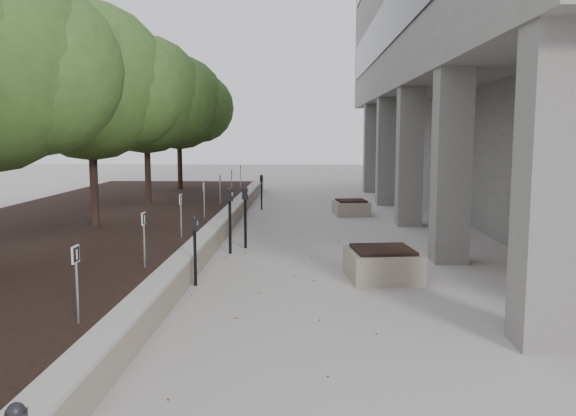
# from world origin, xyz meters

# --- Properties ---
(ground) EXTENTS (90.00, 90.00, 0.00)m
(ground) POSITION_xyz_m (0.00, 0.00, 0.00)
(ground) COLOR #ADA89F
(ground) RESTS_ON ground
(retaining_wall) EXTENTS (0.39, 26.00, 0.50)m
(retaining_wall) POSITION_xyz_m (-1.82, 9.00, 0.25)
(retaining_wall) COLOR #A29580
(retaining_wall) RESTS_ON ground
(planting_bed) EXTENTS (7.00, 26.00, 0.40)m
(planting_bed) POSITION_xyz_m (-5.50, 9.00, 0.20)
(planting_bed) COLOR black
(planting_bed) RESTS_ON ground
(crabapple_tree_3) EXTENTS (4.60, 4.00, 5.44)m
(crabapple_tree_3) POSITION_xyz_m (-4.80, 8.00, 3.12)
(crabapple_tree_3) COLOR #325621
(crabapple_tree_3) RESTS_ON planting_bed
(crabapple_tree_4) EXTENTS (4.60, 4.00, 5.44)m
(crabapple_tree_4) POSITION_xyz_m (-4.80, 13.00, 3.12)
(crabapple_tree_4) COLOR #325621
(crabapple_tree_4) RESTS_ON planting_bed
(crabapple_tree_5) EXTENTS (4.60, 4.00, 5.44)m
(crabapple_tree_5) POSITION_xyz_m (-4.80, 18.00, 3.12)
(crabapple_tree_5) COLOR #325621
(crabapple_tree_5) RESTS_ON planting_bed
(parking_sign_2) EXTENTS (0.04, 0.22, 0.96)m
(parking_sign_2) POSITION_xyz_m (-2.35, 0.50, 0.88)
(parking_sign_2) COLOR black
(parking_sign_2) RESTS_ON planting_bed
(parking_sign_3) EXTENTS (0.04, 0.22, 0.96)m
(parking_sign_3) POSITION_xyz_m (-2.35, 3.50, 0.88)
(parking_sign_3) COLOR black
(parking_sign_3) RESTS_ON planting_bed
(parking_sign_4) EXTENTS (0.04, 0.22, 0.96)m
(parking_sign_4) POSITION_xyz_m (-2.35, 6.50, 0.88)
(parking_sign_4) COLOR black
(parking_sign_4) RESTS_ON planting_bed
(parking_sign_5) EXTENTS (0.04, 0.22, 0.96)m
(parking_sign_5) POSITION_xyz_m (-2.35, 9.50, 0.88)
(parking_sign_5) COLOR black
(parking_sign_5) RESTS_ON planting_bed
(parking_sign_6) EXTENTS (0.04, 0.22, 0.96)m
(parking_sign_6) POSITION_xyz_m (-2.35, 12.50, 0.88)
(parking_sign_6) COLOR black
(parking_sign_6) RESTS_ON planting_bed
(parking_sign_7) EXTENTS (0.04, 0.22, 0.96)m
(parking_sign_7) POSITION_xyz_m (-2.35, 15.50, 0.88)
(parking_sign_7) COLOR black
(parking_sign_7) RESTS_ON planting_bed
(parking_sign_8) EXTENTS (0.04, 0.22, 0.96)m
(parking_sign_8) POSITION_xyz_m (-2.35, 18.50, 0.88)
(parking_sign_8) COLOR black
(parking_sign_8) RESTS_ON planting_bed
(parking_meter_2) EXTENTS (0.14, 0.11, 1.25)m
(parking_meter_2) POSITION_xyz_m (-1.55, 3.85, 0.63)
(parking_meter_2) COLOR black
(parking_meter_2) RESTS_ON ground
(parking_meter_3) EXTENTS (0.16, 0.13, 1.46)m
(parking_meter_3) POSITION_xyz_m (-1.02, 7.34, 0.73)
(parking_meter_3) COLOR black
(parking_meter_3) RESTS_ON ground
(parking_meter_4) EXTENTS (0.18, 0.15, 1.50)m
(parking_meter_4) POSITION_xyz_m (-1.29, 6.70, 0.75)
(parking_meter_4) COLOR black
(parking_meter_4) RESTS_ON ground
(parking_meter_5) EXTENTS (0.13, 0.10, 1.25)m
(parking_meter_5) POSITION_xyz_m (-1.16, 14.37, 0.62)
(parking_meter_5) COLOR black
(parking_meter_5) RESTS_ON ground
(planter_front) EXTENTS (1.40, 1.40, 0.59)m
(planter_front) POSITION_xyz_m (1.82, 4.44, 0.29)
(planter_front) COLOR #A29580
(planter_front) RESTS_ON ground
(planter_back) EXTENTS (1.23, 1.23, 0.51)m
(planter_back) POSITION_xyz_m (1.90, 13.08, 0.26)
(planter_back) COLOR #A29580
(planter_back) RESTS_ON ground
(berry_scatter) EXTENTS (3.30, 14.10, 0.02)m
(berry_scatter) POSITION_xyz_m (-0.10, 5.00, 0.01)
(berry_scatter) COLOR maroon
(berry_scatter) RESTS_ON ground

